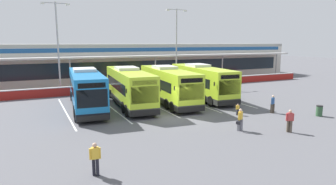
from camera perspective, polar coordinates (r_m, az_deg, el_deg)
ground_plane at (r=24.77m, az=1.94°, el=-4.81°), size 200.00×200.00×0.00m
terminal_building at (r=49.51m, az=-12.67°, el=5.83°), size 70.00×13.00×6.00m
red_barrier_wall at (r=37.85m, az=-8.26°, el=1.06°), size 60.00×0.40×1.10m
coach_bus_leftmost at (r=28.66m, az=-15.82°, el=0.48°), size 3.88×12.33×3.78m
coach_bus_left_centre at (r=29.39m, az=-7.70°, el=0.99°), size 3.88×12.33×3.78m
coach_bus_centre at (r=30.49m, az=-0.07°, el=1.40°), size 3.88×12.33×3.78m
coach_bus_right_centre at (r=33.32m, az=6.53°, el=2.05°), size 3.88×12.33×3.78m
bay_stripe_far_west at (r=28.07m, az=-19.46°, el=-3.61°), size 0.14×13.00×0.01m
bay_stripe_west at (r=28.78m, az=-11.13°, el=-2.91°), size 0.14×13.00×0.01m
bay_stripe_mid_west at (r=30.07m, az=-3.36°, el=-2.19°), size 0.14×13.00×0.01m
bay_stripe_centre at (r=31.86m, az=3.65°, el=-1.51°), size 0.14×13.00×0.01m
bay_stripe_mid_east at (r=34.08m, az=9.82°, el=-0.89°), size 0.14×13.00×0.01m
pedestrian_with_handbag at (r=21.36m, az=14.00°, el=-5.10°), size 0.64×0.44×1.62m
pedestrian_in_dark_coat at (r=14.42m, az=-14.13°, el=-12.38°), size 0.54×0.33×1.62m
pedestrian_child at (r=25.94m, az=13.53°, el=-3.17°), size 0.33×0.20×1.00m
pedestrian_near_bin at (r=22.12m, az=22.82°, el=-5.04°), size 0.51×0.41×1.62m
pedestrian_approaching_bus at (r=27.53m, az=19.91°, el=-2.04°), size 0.51×0.36×1.62m
lamp_post_west at (r=37.92m, az=-20.87°, el=9.24°), size 3.24×0.28×11.00m
lamp_post_centre at (r=42.47m, az=1.67°, el=9.86°), size 3.24×0.28×11.00m
litter_bin at (r=28.09m, az=27.61°, el=-3.20°), size 0.54×0.54×0.93m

